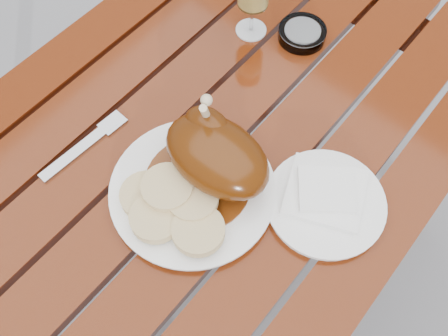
{
  "coord_description": "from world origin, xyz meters",
  "views": [
    {
      "loc": [
        0.34,
        -0.36,
        1.53
      ],
      "look_at": [
        0.08,
        -0.04,
        0.78
      ],
      "focal_mm": 40.0,
      "sensor_mm": 36.0,
      "label": 1
    }
  ],
  "objects_px": {
    "dinner_plate": "(193,191)",
    "ashtray": "(302,34)",
    "wine_glass": "(253,3)",
    "table": "(210,216)",
    "side_plate": "(325,203)"
  },
  "relations": [
    {
      "from": "dinner_plate",
      "to": "wine_glass",
      "type": "xyz_separation_m",
      "value": [
        -0.16,
        0.36,
        0.07
      ]
    },
    {
      "from": "table",
      "to": "ashtray",
      "type": "distance_m",
      "value": 0.5
    },
    {
      "from": "ashtray",
      "to": "side_plate",
      "type": "bearing_deg",
      "value": -48.77
    },
    {
      "from": "table",
      "to": "side_plate",
      "type": "distance_m",
      "value": 0.46
    },
    {
      "from": "wine_glass",
      "to": "ashtray",
      "type": "xyz_separation_m",
      "value": [
        0.09,
        0.05,
        -0.06
      ]
    },
    {
      "from": "table",
      "to": "ashtray",
      "type": "relative_size",
      "value": 12.22
    },
    {
      "from": "dinner_plate",
      "to": "wine_glass",
      "type": "height_order",
      "value": "wine_glass"
    },
    {
      "from": "dinner_plate",
      "to": "ashtray",
      "type": "relative_size",
      "value": 2.9
    },
    {
      "from": "wine_glass",
      "to": "ashtray",
      "type": "bearing_deg",
      "value": 28.61
    },
    {
      "from": "dinner_plate",
      "to": "ashtray",
      "type": "bearing_deg",
      "value": 98.78
    },
    {
      "from": "wine_glass",
      "to": "side_plate",
      "type": "xyz_separation_m",
      "value": [
        0.35,
        -0.24,
        -0.07
      ]
    },
    {
      "from": "side_plate",
      "to": "ashtray",
      "type": "bearing_deg",
      "value": 131.23
    },
    {
      "from": "table",
      "to": "dinner_plate",
      "type": "bearing_deg",
      "value": -59.72
    },
    {
      "from": "wine_glass",
      "to": "ashtray",
      "type": "relative_size",
      "value": 1.54
    },
    {
      "from": "table",
      "to": "ashtray",
      "type": "xyz_separation_m",
      "value": [
        -0.0,
        0.31,
        0.39
      ]
    }
  ]
}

